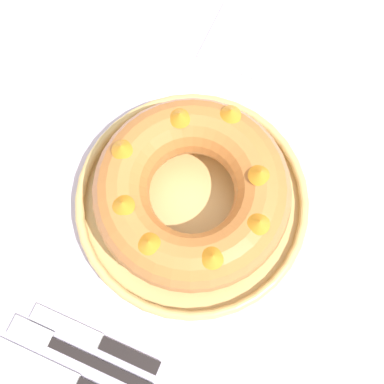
% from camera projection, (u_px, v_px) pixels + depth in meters
% --- Properties ---
extents(ground_plane, '(8.00, 8.00, 0.00)m').
position_uv_depth(ground_plane, '(184.00, 283.00, 1.43)').
color(ground_plane, '#4C4742').
extents(dining_table, '(1.14, 0.97, 0.78)m').
position_uv_depth(dining_table, '(177.00, 232.00, 0.79)').
color(dining_table, silver).
rests_on(dining_table, ground_plane).
extents(serving_dish, '(0.29, 0.29, 0.03)m').
position_uv_depth(serving_dish, '(192.00, 202.00, 0.68)').
color(serving_dish, tan).
rests_on(serving_dish, dining_table).
extents(bundt_cake, '(0.24, 0.24, 0.08)m').
position_uv_depth(bundt_cake, '(192.00, 192.00, 0.63)').
color(bundt_cake, '#C67538').
rests_on(bundt_cake, serving_dish).
extents(fork, '(0.02, 0.19, 0.01)m').
position_uv_depth(fork, '(70.00, 351.00, 0.64)').
color(fork, black).
rests_on(fork, dining_table).
extents(cake_knife, '(0.02, 0.17, 0.01)m').
position_uv_depth(cake_knife, '(103.00, 343.00, 0.64)').
color(cake_knife, black).
rests_on(cake_knife, dining_table).
extents(napkin, '(0.18, 0.13, 0.00)m').
position_uv_depth(napkin, '(260.00, 21.00, 0.76)').
color(napkin, white).
rests_on(napkin, dining_table).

